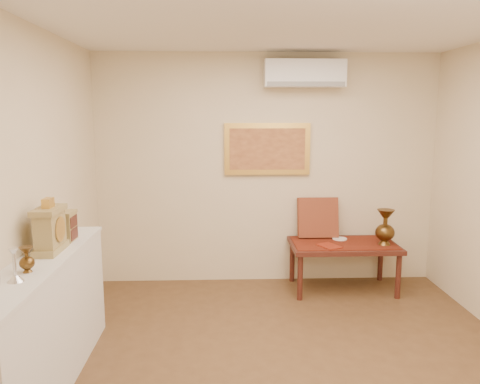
{
  "coord_description": "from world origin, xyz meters",
  "views": [
    {
      "loc": [
        -0.53,
        -3.22,
        2.0
      ],
      "look_at": [
        -0.36,
        1.15,
        1.27
      ],
      "focal_mm": 35.0,
      "sensor_mm": 36.0,
      "label": 1
    }
  ],
  "objects_px": {
    "low_table": "(343,249)",
    "mantel_clock": "(50,229)",
    "wooden_chest": "(65,226)",
    "brass_urn_tall": "(385,223)",
    "display_ledge": "(44,326)"
  },
  "relations": [
    {
      "from": "mantel_clock",
      "to": "wooden_chest",
      "type": "distance_m",
      "value": 0.32
    },
    {
      "from": "display_ledge",
      "to": "wooden_chest",
      "type": "distance_m",
      "value": 0.81
    },
    {
      "from": "brass_urn_tall",
      "to": "display_ledge",
      "type": "bearing_deg",
      "value": -150.14
    },
    {
      "from": "brass_urn_tall",
      "to": "wooden_chest",
      "type": "relative_size",
      "value": 1.98
    },
    {
      "from": "display_ledge",
      "to": "mantel_clock",
      "type": "relative_size",
      "value": 4.93
    },
    {
      "from": "mantel_clock",
      "to": "wooden_chest",
      "type": "height_order",
      "value": "mantel_clock"
    },
    {
      "from": "brass_urn_tall",
      "to": "mantel_clock",
      "type": "distance_m",
      "value": 3.49
    },
    {
      "from": "mantel_clock",
      "to": "wooden_chest",
      "type": "xyz_separation_m",
      "value": [
        0.0,
        0.32,
        -0.05
      ]
    },
    {
      "from": "brass_urn_tall",
      "to": "low_table",
      "type": "bearing_deg",
      "value": 167.88
    },
    {
      "from": "mantel_clock",
      "to": "brass_urn_tall",
      "type": "bearing_deg",
      "value": 26.85
    },
    {
      "from": "low_table",
      "to": "mantel_clock",
      "type": "bearing_deg",
      "value": -148.02
    },
    {
      "from": "brass_urn_tall",
      "to": "wooden_chest",
      "type": "xyz_separation_m",
      "value": [
        -3.1,
        -1.25,
        0.3
      ]
    },
    {
      "from": "mantel_clock",
      "to": "low_table",
      "type": "bearing_deg",
      "value": 31.98
    },
    {
      "from": "display_ledge",
      "to": "mantel_clock",
      "type": "bearing_deg",
      "value": 86.74
    },
    {
      "from": "wooden_chest",
      "to": "low_table",
      "type": "relative_size",
      "value": 0.2
    }
  ]
}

